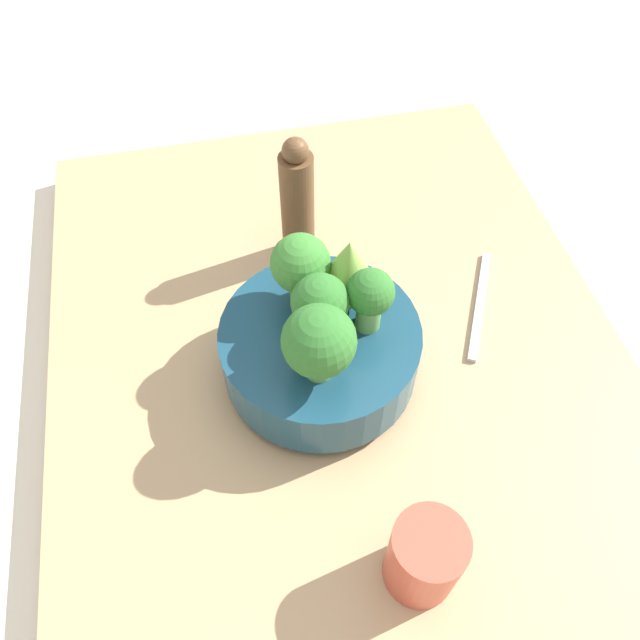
# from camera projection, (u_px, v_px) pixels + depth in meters

# --- Properties ---
(ground_plane) EXTENTS (6.00, 6.00, 0.00)m
(ground_plane) POSITION_uv_depth(u_px,v_px,m) (336.00, 362.00, 0.75)
(ground_plane) COLOR beige
(table) EXTENTS (0.81, 0.65, 0.04)m
(table) POSITION_uv_depth(u_px,v_px,m) (336.00, 353.00, 0.73)
(table) COLOR tan
(table) RESTS_ON ground_plane
(bowl) EXTENTS (0.21, 0.21, 0.08)m
(bowl) POSITION_uv_depth(u_px,v_px,m) (320.00, 350.00, 0.66)
(bowl) COLOR navy
(bowl) RESTS_ON table
(broccoli_floret_left) EXTENTS (0.07, 0.07, 0.09)m
(broccoli_floret_left) POSITION_uv_depth(u_px,v_px,m) (319.00, 342.00, 0.56)
(broccoli_floret_left) COLOR #6BA34C
(broccoli_floret_left) RESTS_ON bowl
(broccoli_floret_front) EXTENTS (0.05, 0.05, 0.08)m
(broccoli_floret_front) POSITION_uv_depth(u_px,v_px,m) (370.00, 296.00, 0.60)
(broccoli_floret_front) COLOR #609347
(broccoli_floret_front) RESTS_ON bowl
(broccoli_floret_right) EXTENTS (0.06, 0.06, 0.08)m
(broccoli_floret_right) POSITION_uv_depth(u_px,v_px,m) (301.00, 266.00, 0.62)
(broccoli_floret_right) COLOR #609347
(broccoli_floret_right) RESTS_ON bowl
(romanesco_piece_near) EXTENTS (0.06, 0.06, 0.09)m
(romanesco_piece_near) POSITION_uv_depth(u_px,v_px,m) (349.00, 267.00, 0.61)
(romanesco_piece_near) COLOR #609347
(romanesco_piece_near) RESTS_ON bowl
(broccoli_floret_center) EXTENTS (0.06, 0.06, 0.08)m
(broccoli_floret_center) POSITION_uv_depth(u_px,v_px,m) (320.00, 305.00, 0.60)
(broccoli_floret_center) COLOR #6BA34C
(broccoli_floret_center) RESTS_ON bowl
(cup) EXTENTS (0.06, 0.06, 0.09)m
(cup) POSITION_uv_depth(u_px,v_px,m) (424.00, 558.00, 0.53)
(cup) COLOR #C64C38
(cup) RESTS_ON table
(pepper_mill) EXTENTS (0.04, 0.04, 0.17)m
(pepper_mill) POSITION_uv_depth(u_px,v_px,m) (297.00, 203.00, 0.74)
(pepper_mill) COLOR brown
(pepper_mill) RESTS_ON table
(fork) EXTENTS (0.15, 0.09, 0.01)m
(fork) POSITION_uv_depth(u_px,v_px,m) (480.00, 304.00, 0.75)
(fork) COLOR #B2B2B7
(fork) RESTS_ON table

